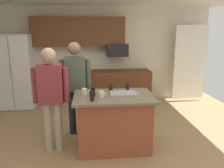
{
  "coord_description": "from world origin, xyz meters",
  "views": [
    {
      "loc": [
        -0.12,
        -3.33,
        1.98
      ],
      "look_at": [
        0.25,
        0.39,
        1.05
      ],
      "focal_mm": 35.16,
      "sensor_mm": 36.0,
      "label": 1
    }
  ],
  "objects_px": {
    "person_guest_right": "(76,82)",
    "glass_stout_tall": "(92,96)",
    "microwave_over_range": "(117,50)",
    "glass_short_whisky": "(93,92)",
    "serving_tray": "(123,94)",
    "glass_pilsner": "(127,87)",
    "mug_ceramic_white": "(85,91)",
    "kitchen_island": "(114,121)",
    "glass_dark_ale": "(111,88)",
    "tumbler_amber": "(92,95)",
    "refrigerator": "(16,72)",
    "person_host_foreground": "(51,93)",
    "mug_blue_stoneware": "(101,94)"
  },
  "relations": [
    {
      "from": "person_host_foreground",
      "to": "serving_tray",
      "type": "bearing_deg",
      "value": 0.41
    },
    {
      "from": "tumbler_amber",
      "to": "mug_blue_stoneware",
      "type": "distance_m",
      "value": 0.16
    },
    {
      "from": "mug_ceramic_white",
      "to": "glass_stout_tall",
      "type": "bearing_deg",
      "value": -72.1
    },
    {
      "from": "glass_pilsner",
      "to": "mug_blue_stoneware",
      "type": "bearing_deg",
      "value": -143.0
    },
    {
      "from": "refrigerator",
      "to": "person_host_foreground",
      "type": "xyz_separation_m",
      "value": [
        1.25,
        -2.29,
        0.06
      ]
    },
    {
      "from": "glass_short_whisky",
      "to": "serving_tray",
      "type": "relative_size",
      "value": 0.33
    },
    {
      "from": "glass_stout_tall",
      "to": "microwave_over_range",
      "type": "bearing_deg",
      "value": 75.22
    },
    {
      "from": "person_host_foreground",
      "to": "mug_ceramic_white",
      "type": "xyz_separation_m",
      "value": [
        0.53,
        0.11,
        -0.01
      ]
    },
    {
      "from": "person_guest_right",
      "to": "glass_stout_tall",
      "type": "bearing_deg",
      "value": -28.56
    },
    {
      "from": "person_host_foreground",
      "to": "mug_blue_stoneware",
      "type": "height_order",
      "value": "person_host_foreground"
    },
    {
      "from": "person_guest_right",
      "to": "glass_short_whisky",
      "type": "xyz_separation_m",
      "value": [
        0.32,
        -0.61,
        -0.02
      ]
    },
    {
      "from": "glass_dark_ale",
      "to": "kitchen_island",
      "type": "bearing_deg",
      "value": -83.7
    },
    {
      "from": "mug_blue_stoneware",
      "to": "glass_short_whisky",
      "type": "relative_size",
      "value": 0.84
    },
    {
      "from": "tumbler_amber",
      "to": "serving_tray",
      "type": "relative_size",
      "value": 0.28
    },
    {
      "from": "person_guest_right",
      "to": "glass_dark_ale",
      "type": "bearing_deg",
      "value": 13.11
    },
    {
      "from": "person_host_foreground",
      "to": "tumbler_amber",
      "type": "xyz_separation_m",
      "value": [
        0.64,
        -0.14,
        0.0
      ]
    },
    {
      "from": "mug_ceramic_white",
      "to": "glass_dark_ale",
      "type": "relative_size",
      "value": 1.0
    },
    {
      "from": "glass_pilsner",
      "to": "mug_ceramic_white",
      "type": "height_order",
      "value": "glass_pilsner"
    },
    {
      "from": "kitchen_island",
      "to": "glass_stout_tall",
      "type": "bearing_deg",
      "value": -144.33
    },
    {
      "from": "kitchen_island",
      "to": "glass_pilsner",
      "type": "xyz_separation_m",
      "value": [
        0.27,
        0.27,
        0.53
      ]
    },
    {
      "from": "refrigerator",
      "to": "glass_stout_tall",
      "type": "relative_size",
      "value": 12.33
    },
    {
      "from": "glass_pilsner",
      "to": "mug_ceramic_white",
      "type": "distance_m",
      "value": 0.76
    },
    {
      "from": "kitchen_island",
      "to": "glass_pilsner",
      "type": "bearing_deg",
      "value": 44.61
    },
    {
      "from": "glass_pilsner",
      "to": "mug_blue_stoneware",
      "type": "relative_size",
      "value": 1.07
    },
    {
      "from": "microwave_over_range",
      "to": "person_guest_right",
      "type": "height_order",
      "value": "person_guest_right"
    },
    {
      "from": "refrigerator",
      "to": "glass_short_whisky",
      "type": "height_order",
      "value": "refrigerator"
    },
    {
      "from": "person_guest_right",
      "to": "serving_tray",
      "type": "relative_size",
      "value": 4.01
    },
    {
      "from": "person_host_foreground",
      "to": "tumbler_amber",
      "type": "bearing_deg",
      "value": -11.93
    },
    {
      "from": "person_guest_right",
      "to": "person_host_foreground",
      "type": "distance_m",
      "value": 0.69
    },
    {
      "from": "microwave_over_range",
      "to": "person_guest_right",
      "type": "relative_size",
      "value": 0.32
    },
    {
      "from": "microwave_over_range",
      "to": "glass_short_whisky",
      "type": "bearing_deg",
      "value": -105.69
    },
    {
      "from": "glass_stout_tall",
      "to": "mug_ceramic_white",
      "type": "bearing_deg",
      "value": 107.9
    },
    {
      "from": "person_guest_right",
      "to": "glass_short_whisky",
      "type": "distance_m",
      "value": 0.69
    },
    {
      "from": "glass_pilsner",
      "to": "glass_short_whisky",
      "type": "xyz_separation_m",
      "value": [
        -0.61,
        -0.28,
        0.01
      ]
    },
    {
      "from": "glass_stout_tall",
      "to": "glass_pilsner",
      "type": "xyz_separation_m",
      "value": [
        0.63,
        0.52,
        -0.01
      ]
    },
    {
      "from": "person_guest_right",
      "to": "serving_tray",
      "type": "xyz_separation_m",
      "value": [
        0.81,
        -0.59,
        -0.07
      ]
    },
    {
      "from": "microwave_over_range",
      "to": "glass_pilsner",
      "type": "height_order",
      "value": "microwave_over_range"
    },
    {
      "from": "glass_pilsner",
      "to": "person_guest_right",
      "type": "bearing_deg",
      "value": 160.36
    },
    {
      "from": "microwave_over_range",
      "to": "glass_short_whisky",
      "type": "relative_size",
      "value": 3.84
    },
    {
      "from": "person_host_foreground",
      "to": "glass_dark_ale",
      "type": "distance_m",
      "value": 1.01
    },
    {
      "from": "kitchen_island",
      "to": "glass_dark_ale",
      "type": "xyz_separation_m",
      "value": [
        -0.03,
        0.24,
        0.52
      ]
    },
    {
      "from": "glass_stout_tall",
      "to": "serving_tray",
      "type": "relative_size",
      "value": 0.35
    },
    {
      "from": "tumbler_amber",
      "to": "glass_short_whisky",
      "type": "bearing_deg",
      "value": 77.7
    },
    {
      "from": "refrigerator",
      "to": "mug_ceramic_white",
      "type": "bearing_deg",
      "value": -50.9
    },
    {
      "from": "person_host_foreground",
      "to": "mug_blue_stoneware",
      "type": "distance_m",
      "value": 0.8
    },
    {
      "from": "glass_pilsner",
      "to": "serving_tray",
      "type": "relative_size",
      "value": 0.3
    },
    {
      "from": "glass_dark_ale",
      "to": "serving_tray",
      "type": "relative_size",
      "value": 0.29
    },
    {
      "from": "kitchen_island",
      "to": "person_guest_right",
      "type": "distance_m",
      "value": 1.04
    },
    {
      "from": "glass_stout_tall",
      "to": "glass_short_whisky",
      "type": "relative_size",
      "value": 1.04
    },
    {
      "from": "microwave_over_range",
      "to": "person_guest_right",
      "type": "distance_m",
      "value": 2.12
    }
  ]
}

